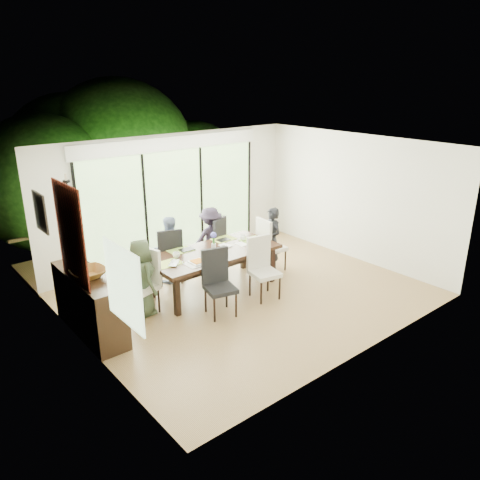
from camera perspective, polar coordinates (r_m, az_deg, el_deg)
floor at (r=8.70m, az=1.05°, el=-6.67°), size 6.00×5.00×0.01m
ceiling at (r=7.89m, az=1.18°, el=11.27°), size 6.00×5.00×0.01m
wall_back at (r=10.16m, az=-8.17°, el=5.17°), size 6.00×0.02×2.70m
wall_front at (r=6.61m, az=15.43°, el=-3.34°), size 6.00×0.02×2.70m
wall_left at (r=6.75m, az=-18.72°, el=-3.21°), size 0.02×5.00×2.70m
wall_right at (r=10.33m, az=13.95°, el=5.04°), size 0.02×5.00×2.70m
glass_doors at (r=10.16m, az=-8.01°, el=4.31°), size 4.20×0.02×2.30m
blinds_header at (r=9.89m, az=-8.34°, el=11.58°), size 4.40×0.06×0.28m
mullion_a at (r=9.28m, az=-19.04°, el=1.93°), size 0.05×0.04×2.30m
mullion_b at (r=9.82m, az=-11.45°, el=3.57°), size 0.05×0.04×2.30m
mullion_c at (r=10.52m, az=-4.74°, el=4.97°), size 0.05×0.04×2.30m
mullion_d at (r=11.35m, az=1.09°, el=6.12°), size 0.05×0.04×2.30m
side_window at (r=5.68m, az=-14.01°, el=-5.45°), size 0.02×0.90×1.00m
deck at (r=11.31m, az=-10.21°, el=-0.87°), size 6.00×1.80×0.10m
rail_top at (r=11.79m, az=-12.32°, el=2.92°), size 6.00×0.08×0.06m
foliage_left at (r=11.84m, az=-22.68°, el=6.37°), size 3.20×3.20×3.20m
foliage_mid at (r=13.10m, az=-14.47°, el=10.01°), size 4.00×4.00×4.00m
foliage_right at (r=13.38m, az=-5.74°, el=8.37°), size 2.80×2.80×2.80m
foliage_far at (r=13.39m, az=-19.61°, el=8.92°), size 3.60×3.60×3.60m
table_top at (r=8.63m, az=-3.27°, el=-1.54°), size 2.46×1.13×0.06m
table_apron at (r=8.67m, az=-3.26°, el=-2.11°), size 2.26×0.92×0.10m
table_leg_fl at (r=7.91m, az=-7.70°, el=-6.80°), size 0.09×0.09×0.71m
table_leg_fr at (r=9.11m, az=3.87°, el=-2.99°), size 0.09×0.09×0.71m
table_leg_bl at (r=8.59m, az=-10.77°, el=-4.77°), size 0.09×0.09×0.71m
table_leg_br at (r=9.71m, az=0.40°, el=-1.49°), size 0.09×0.09×0.71m
chair_left_end at (r=7.98m, az=-11.98°, el=-5.15°), size 0.57×0.57×1.13m
chair_right_end at (r=9.60m, az=3.97°, el=-0.45°), size 0.52×0.52×1.13m
chair_far_left at (r=9.13m, az=-8.70°, el=-1.71°), size 0.61×0.61×1.13m
chair_far_right at (r=9.64m, az=-3.62°, el=-0.35°), size 0.63×0.63×1.13m
chair_near_left at (r=7.78m, az=-2.40°, el=-5.37°), size 0.57×0.57×1.13m
chair_near_right at (r=8.37m, az=3.07°, el=-3.53°), size 0.55×0.55×1.13m
person_left_end at (r=7.95m, az=-11.90°, el=-4.48°), size 0.39×0.62×1.32m
person_right_end at (r=9.55m, az=3.90°, el=0.07°), size 0.48×0.67×1.32m
person_far_left at (r=9.08m, az=-8.67°, el=-1.17°), size 0.67×0.48×1.32m
person_far_right at (r=9.59m, az=-3.56°, el=0.17°), size 0.69×0.52×1.32m
placemat_left at (r=8.14m, az=-8.67°, el=-2.84°), size 0.45×0.33×0.01m
placemat_right at (r=9.18m, az=1.50°, el=0.02°), size 0.45×0.33×0.01m
placemat_far_l at (r=8.70m, az=-7.23°, el=-1.27°), size 0.45×0.33×0.01m
placemat_far_r at (r=9.23m, az=-2.00°, el=0.13°), size 0.45×0.33×0.01m
placemat_paper at (r=8.10m, az=-5.15°, el=-2.80°), size 0.45×0.33×0.01m
tablet_far_l at (r=8.70m, az=-6.50°, el=-1.16°), size 0.27×0.18×0.01m
tablet_far_r at (r=9.16m, az=-2.06°, el=0.03°), size 0.25×0.17×0.01m
papers at (r=8.99m, az=0.51°, el=-0.41°), size 0.31×0.23×0.00m
platter_base at (r=8.09m, az=-5.15°, el=-2.70°), size 0.27×0.27×0.02m
platter_snacks at (r=8.09m, az=-5.16°, el=-2.58°), size 0.21×0.21×0.01m
vase at (r=8.66m, az=-3.21°, el=-0.80°), size 0.08×0.08×0.12m
hyacinth_stems at (r=8.62m, az=-3.23°, el=-0.04°), size 0.04×0.04×0.16m
hyacinth_blooms at (r=8.59m, az=-3.24°, el=0.61°), size 0.11×0.11×0.11m
laptop at (r=8.10m, az=-7.70°, el=-2.82°), size 0.39×0.40×0.03m
cup_a at (r=8.36m, az=-7.76°, el=-1.83°), size 0.18×0.18×0.10m
cup_b at (r=8.61m, az=-2.08°, el=-1.01°), size 0.14×0.14×0.09m
cup_c at (r=9.14m, az=0.38°, el=0.25°), size 0.13×0.13×0.10m
book at (r=8.79m, az=-2.16°, el=-0.83°), size 0.20×0.25×0.02m
sideboard at (r=7.66m, az=-17.85°, el=-7.42°), size 0.49×1.74×0.98m
bowl at (r=7.35m, az=-17.99°, el=-3.87°), size 0.52×0.52×0.13m
candlestick_base at (r=7.76m, az=-19.23°, el=-3.09°), size 0.11×0.11×0.04m
candlestick_shaft at (r=7.53m, az=-19.80°, el=1.73°), size 0.03×0.03×1.36m
candlestick_pan at (r=7.37m, az=-20.41°, el=6.73°), size 0.11×0.11×0.03m
candle at (r=7.35m, az=-20.47°, el=7.22°), size 0.04×0.04×0.11m
tapestry at (r=7.00m, az=-19.94°, el=0.52°), size 0.02×1.00×1.50m
art_frame at (r=8.18m, az=-23.17°, el=3.14°), size 0.03×0.55×0.65m
art_canvas at (r=8.18m, az=-23.04°, el=3.16°), size 0.01×0.45×0.55m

